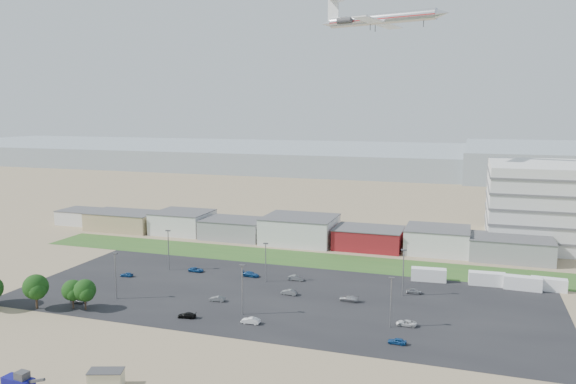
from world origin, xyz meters
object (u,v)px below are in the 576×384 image
at_px(parked_car_3, 187,315).
at_px(parked_car_0, 406,323).
at_px(parked_car_5, 127,274).
at_px(parked_car_12, 349,298).
at_px(parked_car_7, 289,292).
at_px(parked_car_13, 251,321).
at_px(airliner, 382,19).
at_px(parked_car_10, 77,300).
at_px(portable_shed, 106,379).
at_px(parked_car_11, 296,278).
at_px(box_trailer_a, 429,275).
at_px(parked_car_4, 217,299).
at_px(parked_car_8, 414,291).
at_px(telehandler, 18,381).
at_px(parked_car_6, 250,274).
at_px(parked_car_2, 397,341).
at_px(parked_car_9, 196,270).

bearing_deg(parked_car_3, parked_car_0, 95.77).
relative_size(parked_car_5, parked_car_12, 0.75).
xyz_separation_m(parked_car_7, parked_car_13, (-1.83, -18.77, 0.00)).
distance_m(airliner, parked_car_10, 122.42).
xyz_separation_m(portable_shed, parked_car_11, (11.35, 59.83, -0.68)).
bearing_deg(box_trailer_a, parked_car_4, -149.75).
height_order(parked_car_0, parked_car_12, parked_car_12).
relative_size(parked_car_8, parked_car_13, 0.95).
xyz_separation_m(telehandler, box_trailer_a, (53.61, 75.07, -0.09)).
bearing_deg(airliner, parked_car_6, -97.00).
xyz_separation_m(parked_car_2, parked_car_9, (-55.24, 29.33, -0.01)).
xyz_separation_m(parked_car_3, parked_car_4, (1.57, 10.91, 0.01)).
bearing_deg(telehandler, parked_car_2, 39.94).
xyz_separation_m(box_trailer_a, parked_car_4, (-42.74, -29.68, -1.00)).
relative_size(portable_shed, airliner, 0.12).
xyz_separation_m(parked_car_2, parked_car_4, (-40.32, 10.53, -0.00)).
bearing_deg(parked_car_4, parked_car_6, 175.56).
height_order(parked_car_6, parked_car_8, parked_car_6).
xyz_separation_m(box_trailer_a, parked_car_7, (-29.12, -20.62, -0.95)).
xyz_separation_m(portable_shed, parked_car_9, (-15.47, 58.84, -0.76)).
bearing_deg(parked_car_5, telehandler, 12.08).
distance_m(parked_car_0, parked_car_12, 17.02).
bearing_deg(parked_car_8, parked_car_3, 120.79).
bearing_deg(parked_car_0, box_trailer_a, 177.04).
distance_m(parked_car_0, parked_car_7, 29.16).
distance_m(parked_car_8, parked_car_12, 16.26).
bearing_deg(parked_car_12, airliner, -170.50).
relative_size(parked_car_7, parked_car_12, 0.87).
bearing_deg(parked_car_7, parked_car_12, 94.79).
height_order(parked_car_7, parked_car_11, parked_car_11).
bearing_deg(parked_car_11, box_trailer_a, -74.12).
height_order(parked_car_2, parked_car_7, parked_car_7).
height_order(box_trailer_a, parked_car_10, box_trailer_a).
xyz_separation_m(parked_car_8, parked_car_9, (-55.28, 0.05, -0.05)).
bearing_deg(parked_car_10, parked_car_9, -19.82).
bearing_deg(portable_shed, parked_car_3, 75.30).
distance_m(parked_car_3, parked_car_12, 35.10).
distance_m(parked_car_4, parked_car_10, 30.25).
relative_size(box_trailer_a, airliner, 0.19).
height_order(parked_car_2, parked_car_10, parked_car_2).
xyz_separation_m(box_trailer_a, parked_car_0, (-1.87, -31.00, -1.01)).
bearing_deg(parked_car_12, parked_car_0, 57.81).
bearing_deg(parked_car_13, parked_car_12, 138.96).
xyz_separation_m(portable_shed, parked_car_10, (-28.95, 29.62, -0.77)).
bearing_deg(parked_car_9, parked_car_5, 122.35).
distance_m(parked_car_0, parked_car_11, 35.85).
height_order(parked_car_3, parked_car_6, parked_car_6).
xyz_separation_m(airliner, parked_car_9, (-37.15, -57.96, -69.45)).
relative_size(airliner, parked_car_11, 11.24).
xyz_separation_m(parked_car_3, parked_car_7, (15.18, 19.96, 0.06)).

